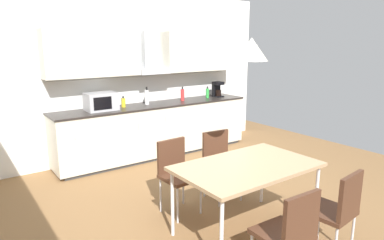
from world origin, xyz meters
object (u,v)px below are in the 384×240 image
object	(u,v)px
dining_table	(247,169)
pendant_lamp	(251,49)
bottle_green	(207,93)
bottle_white	(147,97)
chair_near_right	(338,206)
bottle_red	(182,95)
bottle_yellow	(123,102)
microwave	(101,102)
chair_far_right	(220,158)
chair_near_left	(290,229)
chair_far_left	(176,169)
coffee_maker	(217,89)

from	to	relation	value
dining_table	pendant_lamp	bearing A→B (deg)	97.13
bottle_green	pendant_lamp	xyz separation A→B (m)	(-1.71, -2.83, 0.89)
bottle_white	chair_near_right	size ratio (longest dim) A/B	0.35
chair_near_right	bottle_red	bearing A→B (deg)	77.87
bottle_yellow	bottle_white	xyz separation A→B (m)	(0.44, 0.00, 0.05)
microwave	chair_far_right	bearing A→B (deg)	-68.50
microwave	dining_table	bearing A→B (deg)	-80.93
bottle_green	pendant_lamp	bearing A→B (deg)	-121.05
dining_table	chair_far_right	xyz separation A→B (m)	(0.34, 0.83, -0.18)
chair_near_right	pendant_lamp	xyz separation A→B (m)	(-0.34, 0.83, 1.39)
chair_near_right	pendant_lamp	distance (m)	1.65
bottle_green	chair_near_left	bearing A→B (deg)	-119.08
chair_near_right	chair_near_left	bearing A→B (deg)	-179.97
dining_table	chair_far_right	world-z (taller)	chair_far_right
bottle_yellow	dining_table	size ratio (longest dim) A/B	0.13
bottle_green	chair_far_left	distance (m)	2.90
bottle_green	bottle_white	bearing A→B (deg)	178.32
chair_far_left	coffee_maker	bearing A→B (deg)	41.31
bottle_white	bottle_red	world-z (taller)	bottle_white
bottle_white	chair_near_right	xyz separation A→B (m)	(-0.06, -3.70, -0.53)
microwave	bottle_white	bearing A→B (deg)	3.22
bottle_green	chair_near_right	bearing A→B (deg)	-110.51
microwave	chair_near_left	bearing A→B (deg)	-88.13
bottle_white	pendant_lamp	distance (m)	3.02
bottle_yellow	dining_table	distance (m)	2.89
chair_far_right	dining_table	bearing A→B (deg)	-111.99
bottle_white	chair_far_left	size ratio (longest dim) A/B	0.35
chair_far_right	chair_near_right	xyz separation A→B (m)	(0.00, -1.66, 0.00)
chair_near_right	bottle_green	bearing A→B (deg)	69.49
bottle_red	coffee_maker	bearing A→B (deg)	0.32
microwave	bottle_green	bearing A→B (deg)	0.24
bottle_yellow	chair_near_left	bearing A→B (deg)	-94.34
bottle_green	bottle_red	world-z (taller)	bottle_red
coffee_maker	pendant_lamp	world-z (taller)	pendant_lamp
bottle_green	bottle_white	xyz separation A→B (m)	(-1.31, 0.04, 0.04)
dining_table	chair_near_left	xyz separation A→B (m)	(-0.33, -0.83, -0.18)
chair_far_left	bottle_yellow	bearing A→B (deg)	82.14
bottle_red	pendant_lamp	world-z (taller)	pendant_lamp
chair_near_left	bottle_yellow	bearing A→B (deg)	85.66
coffee_maker	chair_far_left	xyz separation A→B (m)	(-2.30, -2.02, -0.55)
pendant_lamp	chair_near_left	bearing A→B (deg)	-111.76
bottle_green	chair_far_right	world-z (taller)	bottle_green
dining_table	pendant_lamp	xyz separation A→B (m)	(-0.00, 0.00, 1.21)
chair_far_left	pendant_lamp	bearing A→B (deg)	-68.18
chair_far_right	chair_near_left	size ratio (longest dim) A/B	1.00
microwave	coffee_maker	distance (m)	2.42
bottle_white	bottle_green	bearing A→B (deg)	-1.68
microwave	chair_near_right	world-z (taller)	microwave
pendant_lamp	bottle_green	bearing A→B (deg)	58.95
bottle_yellow	bottle_green	xyz separation A→B (m)	(1.76, -0.04, 0.02)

